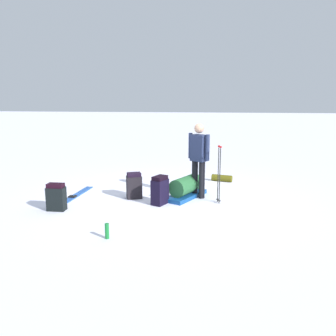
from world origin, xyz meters
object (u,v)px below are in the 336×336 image
at_px(backpack_bright, 160,190).
at_px(gear_sled, 186,188).
at_px(skier_standing, 199,156).
at_px(thermos_bottle, 107,231).
at_px(backpack_large_dark, 134,186).
at_px(sleeping_mat_rolled, 222,178).
at_px(ski_pair_near, 73,197).
at_px(backpack_small_spare, 56,197).
at_px(ski_poles_planted_near, 219,171).

xyz_separation_m(backpack_bright, gear_sled, (-0.58, 0.52, -0.08)).
relative_size(skier_standing, backpack_bright, 2.73).
bearing_deg(thermos_bottle, backpack_large_dark, -178.84).
bearing_deg(sleeping_mat_rolled, ski_pair_near, -59.47).
relative_size(backpack_bright, backpack_small_spare, 1.11).
distance_m(backpack_bright, gear_sled, 0.78).
height_order(skier_standing, gear_sled, skier_standing).
xyz_separation_m(gear_sled, sleeping_mat_rolled, (-1.69, 0.87, -0.13)).
xyz_separation_m(ski_pair_near, backpack_small_spare, (0.90, 0.02, 0.26)).
height_order(gear_sled, thermos_bottle, gear_sled).
distance_m(ski_pair_near, backpack_large_dark, 1.45).
relative_size(skier_standing, ski_poles_planted_near, 1.34).
bearing_deg(backpack_large_dark, ski_poles_planted_near, 86.05).
height_order(ski_pair_near, ski_poles_planted_near, ski_poles_planted_near).
distance_m(sleeping_mat_rolled, thermos_bottle, 4.70).
distance_m(backpack_small_spare, gear_sled, 2.85).
xyz_separation_m(skier_standing, ski_poles_planted_near, (0.38, 0.46, -0.25)).
height_order(skier_standing, thermos_bottle, skier_standing).
height_order(backpack_bright, gear_sled, backpack_bright).
bearing_deg(skier_standing, backpack_bright, -51.30).
xyz_separation_m(ski_pair_near, gear_sled, (-0.34, 2.58, 0.21)).
bearing_deg(ski_poles_planted_near, thermos_bottle, -39.56).
height_order(backpack_bright, sleeping_mat_rolled, backpack_bright).
height_order(ski_poles_planted_near, thermos_bottle, ski_poles_planted_near).
xyz_separation_m(backpack_large_dark, gear_sled, (-0.19, 1.17, -0.06)).
bearing_deg(sleeping_mat_rolled, thermos_bottle, -25.02).
bearing_deg(ski_pair_near, thermos_bottle, 33.29).
bearing_deg(backpack_small_spare, sleeping_mat_rolled, 130.55).
xyz_separation_m(ski_pair_near, thermos_bottle, (2.23, 1.46, 0.12)).
bearing_deg(thermos_bottle, ski_poles_planted_near, 140.44).
bearing_deg(ski_pair_near, backpack_large_dark, 96.12).
bearing_deg(ski_poles_planted_near, skier_standing, -129.92).
height_order(skier_standing, ski_pair_near, skier_standing).
bearing_deg(ski_poles_planted_near, backpack_bright, -78.46).
bearing_deg(gear_sled, thermos_bottle, -23.54).
bearing_deg(backpack_small_spare, gear_sled, 115.86).
xyz_separation_m(backpack_large_dark, thermos_bottle, (2.38, 0.05, -0.16)).
distance_m(ski_poles_planted_near, sleeping_mat_rolled, 2.11).
bearing_deg(gear_sled, ski_pair_near, -82.48).
bearing_deg(backpack_large_dark, skier_standing, 99.88).
relative_size(backpack_large_dark, backpack_bright, 0.95).
distance_m(skier_standing, ski_poles_planted_near, 0.65).
bearing_deg(gear_sled, backpack_large_dark, -80.79).
relative_size(skier_standing, ski_pair_near, 0.86).
xyz_separation_m(skier_standing, ski_pair_near, (0.40, -2.86, -0.94)).
bearing_deg(backpack_bright, ski_poles_planted_near, 101.54).
bearing_deg(backpack_large_dark, sleeping_mat_rolled, 132.76).
xyz_separation_m(ski_pair_near, backpack_large_dark, (-0.15, 1.41, 0.28)).
height_order(backpack_bright, backpack_small_spare, backpack_bright).
bearing_deg(thermos_bottle, gear_sled, 156.46).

